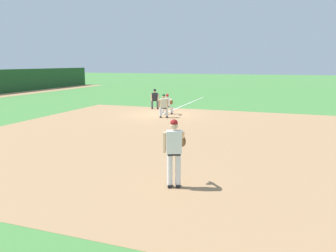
# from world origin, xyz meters

# --- Properties ---
(ground_plane) EXTENTS (160.00, 160.00, 0.00)m
(ground_plane) POSITION_xyz_m (0.00, 0.00, 0.00)
(ground_plane) COLOR #47843D
(infield_dirt_patch) EXTENTS (18.00, 18.00, 0.01)m
(infield_dirt_patch) POSITION_xyz_m (-5.93, -2.38, 0.00)
(infield_dirt_patch) COLOR #A87F56
(infield_dirt_patch) RESTS_ON ground
(foul_line_stripe) EXTENTS (11.14, 0.10, 0.00)m
(foul_line_stripe) POSITION_xyz_m (5.57, 0.00, 0.01)
(foul_line_stripe) COLOR white
(foul_line_stripe) RESTS_ON ground
(first_base_bag) EXTENTS (0.38, 0.38, 0.09)m
(first_base_bag) POSITION_xyz_m (0.00, 0.00, 0.04)
(first_base_bag) COLOR white
(first_base_bag) RESTS_ON ground
(baseball) EXTENTS (0.07, 0.07, 0.07)m
(baseball) POSITION_xyz_m (-7.52, -3.28, 0.04)
(baseball) COLOR white
(baseball) RESTS_ON ground
(pitcher) EXTENTS (0.82, 0.60, 1.86)m
(pitcher) POSITION_xyz_m (-11.81, -4.76, 1.06)
(pitcher) COLOR black
(pitcher) RESTS_ON ground
(first_baseman) EXTENTS (0.85, 0.95, 1.34)m
(first_baseman) POSITION_xyz_m (0.18, -0.29, 0.73)
(first_baseman) COLOR black
(first_baseman) RESTS_ON ground
(baserunner) EXTENTS (0.59, 0.67, 1.46)m
(baserunner) POSITION_xyz_m (-1.16, -0.52, 0.79)
(baserunner) COLOR black
(baserunner) RESTS_ON ground
(umpire) EXTENTS (0.59, 0.67, 1.46)m
(umpire) POSITION_xyz_m (2.31, 1.45, 0.79)
(umpire) COLOR black
(umpire) RESTS_ON ground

